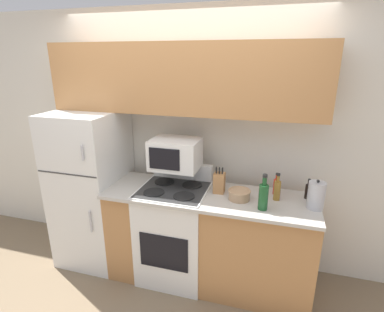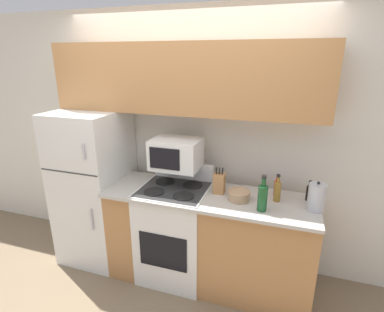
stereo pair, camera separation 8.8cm
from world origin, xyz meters
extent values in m
plane|color=#7F6B51|center=(0.00, 0.00, 0.00)|extent=(12.00, 12.00, 0.00)
cube|color=silver|center=(0.00, 0.73, 1.27)|extent=(8.00, 0.05, 2.55)
cube|color=#B27A47|center=(0.32, 0.29, 0.45)|extent=(1.87, 0.58, 0.90)
cube|color=#BCB7AD|center=(0.32, 0.27, 0.91)|extent=(1.87, 0.62, 0.03)
cube|color=white|center=(-0.94, 0.35, 0.80)|extent=(0.64, 0.70, 1.60)
cube|color=#383838|center=(-0.94, 0.00, 1.09)|extent=(0.62, 0.01, 0.01)
cylinder|color=#B7B7BC|center=(-0.73, -0.01, 1.31)|extent=(0.02, 0.02, 0.14)
cylinder|color=#B7B7BC|center=(-0.73, -0.01, 0.64)|extent=(0.02, 0.02, 0.22)
cube|color=#B27A47|center=(0.00, 0.53, 1.91)|extent=(2.52, 0.35, 0.62)
cube|color=white|center=(-0.01, 0.27, 0.47)|extent=(0.63, 0.58, 0.94)
cube|color=black|center=(-0.01, -0.02, 0.45)|extent=(0.45, 0.01, 0.34)
cube|color=#2D2D2D|center=(-0.01, 0.27, 0.93)|extent=(0.60, 0.55, 0.01)
cube|color=white|center=(-0.01, 0.55, 1.02)|extent=(0.60, 0.06, 0.16)
cylinder|color=black|center=(-0.15, 0.15, 0.94)|extent=(0.19, 0.19, 0.01)
cylinder|color=black|center=(0.13, 0.15, 0.94)|extent=(0.19, 0.19, 0.01)
cylinder|color=black|center=(-0.15, 0.40, 0.94)|extent=(0.19, 0.19, 0.01)
cylinder|color=black|center=(0.13, 0.40, 0.94)|extent=(0.19, 0.19, 0.01)
cube|color=white|center=(-0.02, 0.39, 1.24)|extent=(0.44, 0.34, 0.28)
cube|color=black|center=(-0.07, 0.21, 1.24)|extent=(0.28, 0.01, 0.19)
cube|color=#B27A47|center=(0.40, 0.34, 1.02)|extent=(0.10, 0.09, 0.18)
cylinder|color=black|center=(0.38, 0.33, 1.14)|extent=(0.01, 0.01, 0.06)
cylinder|color=black|center=(0.40, 0.33, 1.14)|extent=(0.01, 0.01, 0.06)
cylinder|color=black|center=(0.43, 0.33, 1.14)|extent=(0.01, 0.01, 0.06)
cylinder|color=tan|center=(0.60, 0.25, 0.97)|extent=(0.18, 0.18, 0.08)
torus|color=tan|center=(0.60, 0.25, 1.01)|extent=(0.19, 0.19, 0.01)
cylinder|color=#194C23|center=(0.80, 0.13, 1.03)|extent=(0.08, 0.08, 0.21)
cylinder|color=#194C23|center=(0.80, 0.13, 1.17)|extent=(0.03, 0.03, 0.07)
cylinder|color=black|center=(0.80, 0.13, 1.22)|extent=(0.04, 0.04, 0.02)
cylinder|color=red|center=(0.89, 0.44, 1.00)|extent=(0.05, 0.05, 0.14)
cylinder|color=red|center=(0.89, 0.44, 1.09)|extent=(0.02, 0.02, 0.04)
cylinder|color=black|center=(0.89, 0.44, 1.12)|extent=(0.02, 0.03, 0.02)
cylinder|color=black|center=(1.16, 0.43, 0.99)|extent=(0.05, 0.05, 0.13)
cylinder|color=black|center=(1.16, 0.43, 1.07)|extent=(0.02, 0.02, 0.04)
cylinder|color=black|center=(1.16, 0.43, 1.10)|extent=(0.03, 0.03, 0.01)
cylinder|color=olive|center=(0.90, 0.33, 1.01)|extent=(0.06, 0.06, 0.17)
cylinder|color=olive|center=(0.90, 0.33, 1.12)|extent=(0.03, 0.03, 0.05)
cylinder|color=black|center=(0.90, 0.33, 1.16)|extent=(0.03, 0.03, 0.02)
cylinder|color=#B7B7BC|center=(1.21, 0.27, 1.04)|extent=(0.13, 0.13, 0.22)
sphere|color=black|center=(1.21, 0.27, 1.16)|extent=(0.02, 0.02, 0.02)
camera|label=1|loc=(0.86, -2.10, 2.09)|focal=28.00mm
camera|label=2|loc=(0.94, -2.07, 2.09)|focal=28.00mm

